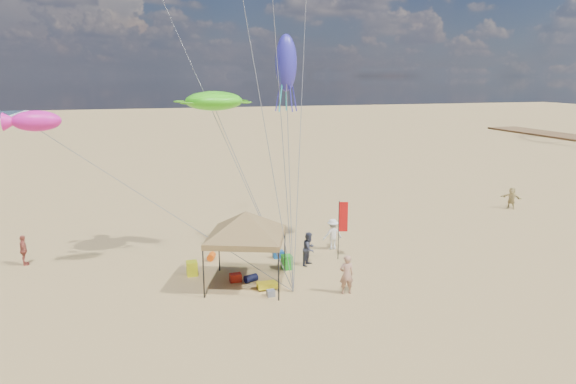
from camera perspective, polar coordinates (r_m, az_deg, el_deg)
The scene contains 19 objects.
ground at distance 23.04m, azimuth 2.18°, elevation -11.35°, with size 280.00×280.00×0.00m, color tan.
canopy_tent at distance 23.15m, azimuth -4.67°, elevation -2.45°, with size 6.10×6.10×4.03m.
feather_flag at distance 26.82m, azimuth 5.98°, elevation -3.15°, with size 0.47×0.15×3.14m.
cooler_red at distance 24.53m, azimuth -5.81°, elevation -9.38°, with size 0.54×0.38×0.38m, color #AF1D0E.
cooler_blue at distance 27.45m, azimuth -1.09°, elevation -6.88°, with size 0.54×0.38×0.38m, color #124B95.
bag_navy at distance 24.44m, azimuth -4.12°, elevation -9.47°, with size 0.36×0.36×0.60m, color black.
bag_orange at distance 27.45m, azimuth -8.45°, elevation -7.04°, with size 0.36×0.36×0.60m, color #E5530C.
chair_green at distance 25.87m, azimuth -0.13°, elevation -7.74°, with size 0.50×0.50×0.70m, color green.
chair_yellow at distance 25.50m, azimuth -10.55°, elevation -8.28°, with size 0.50×0.50×0.70m, color #F1FE1C.
crate_grey at distance 22.93m, azimuth -1.91°, elevation -11.08°, with size 0.34×0.30×0.28m, color slate.
beach_cart at distance 23.60m, azimuth -2.31°, elevation -10.21°, with size 0.90×0.50×0.24m, color yellow.
person_near_a at distance 23.03m, azimuth 6.46°, elevation -9.04°, with size 0.65×0.42×1.77m, color tan.
person_near_b at distance 26.25m, azimuth 2.34°, elevation -6.27°, with size 0.83×0.65×1.72m, color #343646.
person_near_c at distance 28.65m, azimuth 4.94°, elevation -4.66°, with size 1.11×0.64×1.73m, color silver.
person_far_a at distance 29.43m, azimuth -27.14°, elevation -5.74°, with size 0.92×0.38×1.57m, color #B35545.
person_far_c at distance 40.61m, azimuth 23.42°, elevation -0.61°, with size 1.45×0.46×1.57m, color tan.
turtle_kite at distance 26.20m, azimuth -8.17°, elevation 9.91°, with size 2.85×2.28×0.95m, color #44E718.
fish_kite at distance 25.19m, azimuth -26.01°, elevation 7.05°, with size 2.06×1.03×0.91m, color #ED1CA1.
squid_kite at distance 26.23m, azimuth -0.22°, elevation 14.03°, with size 1.07×1.07×2.78m, color #302CAF.
Camera 1 is at (-6.84, -19.90, 9.37)m, focal length 32.24 mm.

